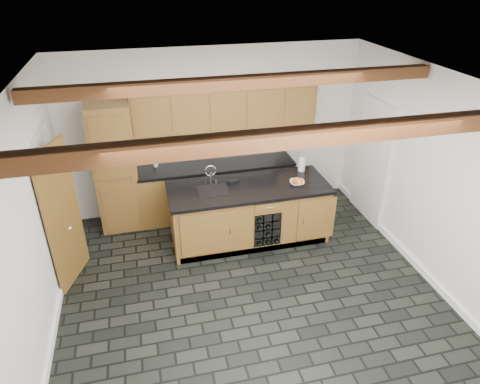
{
  "coord_description": "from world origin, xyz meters",
  "views": [
    {
      "loc": [
        -1.2,
        -4.24,
        3.97
      ],
      "look_at": [
        0.04,
        0.8,
        1.13
      ],
      "focal_mm": 32.0,
      "sensor_mm": 36.0,
      "label": 1
    }
  ],
  "objects_px": {
    "island": "(249,213)",
    "paper_towel": "(302,165)",
    "fruit_bowl": "(297,183)",
    "kitchen_scale": "(233,182)"
  },
  "relations": [
    {
      "from": "kitchen_scale",
      "to": "fruit_bowl",
      "type": "distance_m",
      "value": 0.98
    },
    {
      "from": "island",
      "to": "fruit_bowl",
      "type": "height_order",
      "value": "fruit_bowl"
    },
    {
      "from": "island",
      "to": "fruit_bowl",
      "type": "bearing_deg",
      "value": -7.64
    },
    {
      "from": "kitchen_scale",
      "to": "paper_towel",
      "type": "height_order",
      "value": "paper_towel"
    },
    {
      "from": "paper_towel",
      "to": "island",
      "type": "bearing_deg",
      "value": -160.57
    },
    {
      "from": "fruit_bowl",
      "to": "paper_towel",
      "type": "relative_size",
      "value": 1.04
    },
    {
      "from": "island",
      "to": "kitchen_scale",
      "type": "bearing_deg",
      "value": 140.03
    },
    {
      "from": "island",
      "to": "kitchen_scale",
      "type": "height_order",
      "value": "kitchen_scale"
    },
    {
      "from": "island",
      "to": "paper_towel",
      "type": "xyz_separation_m",
      "value": [
        0.97,
        0.34,
        0.57
      ]
    },
    {
      "from": "fruit_bowl",
      "to": "paper_towel",
      "type": "height_order",
      "value": "paper_towel"
    }
  ]
}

